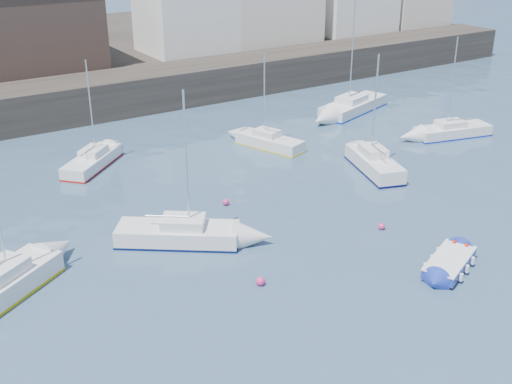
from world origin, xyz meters
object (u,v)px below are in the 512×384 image
sailboat_c (374,163)px  buoy_far (226,205)px  buoy_near (260,285)px  sailboat_a (0,287)px  blue_dinghy (449,263)px  sailboat_d (452,131)px  sailboat_b (178,233)px  sailboat_g (353,106)px  buoy_mid (381,229)px  sailboat_h (92,161)px  sailboat_f (269,141)px

sailboat_c → buoy_far: bearing=176.5°
buoy_near → buoy_far: size_ratio=1.12×
sailboat_a → sailboat_c: size_ratio=1.08×
blue_dinghy → sailboat_d: sailboat_d is taller
blue_dinghy → sailboat_b: bearing=135.5°
blue_dinghy → buoy_near: (-8.04, 3.62, -0.37)m
blue_dinghy → sailboat_a: (-18.00, 8.75, 0.19)m
sailboat_c → sailboat_g: sailboat_g is taller
sailboat_g → buoy_mid: 21.30m
buoy_far → buoy_near: bearing=-109.9°
sailboat_g → buoy_far: sailboat_g is taller
sailboat_b → sailboat_h: sailboat_b is taller
sailboat_g → sailboat_a: bearing=-157.0°
sailboat_c → buoy_far: (-10.54, 0.64, -0.56)m
buoy_near → sailboat_c: bearing=29.1°
blue_dinghy → sailboat_c: bearing=63.9°
buoy_mid → sailboat_d: bearing=29.7°
sailboat_h → buoy_far: bearing=-65.9°
sailboat_c → buoy_far: 10.58m
sailboat_f → buoy_mid: bearing=-98.5°
sailboat_h → buoy_far: sailboat_h is taller
sailboat_d → buoy_mid: (-14.70, -8.38, -0.44)m
sailboat_b → buoy_far: sailboat_b is taller
blue_dinghy → buoy_far: bearing=113.4°
blue_dinghy → sailboat_d: bearing=41.3°
sailboat_c → buoy_near: (-13.48, -7.49, -0.56)m
sailboat_a → sailboat_g: sailboat_g is taller
sailboat_d → sailboat_h: 25.75m
sailboat_b → sailboat_d: (24.27, 3.98, -0.07)m
buoy_mid → sailboat_b: bearing=155.3°
sailboat_g → sailboat_h: (-22.35, -0.44, -0.07)m
sailboat_g → sailboat_h: sailboat_g is taller
sailboat_f → sailboat_g: 11.22m
sailboat_b → sailboat_g: (22.25, 12.72, 0.01)m
sailboat_d → sailboat_g: size_ratio=0.80×
sailboat_a → sailboat_f: sailboat_a is taller
sailboat_a → sailboat_d: size_ratio=1.09×
sailboat_a → buoy_near: (9.96, -5.13, -0.56)m
sailboat_b → sailboat_g: 25.63m
sailboat_b → buoy_far: bearing=31.6°
sailboat_f → sailboat_d: bearing=-22.4°
sailboat_b → sailboat_h: bearing=90.5°
sailboat_c → sailboat_h: size_ratio=1.07×
buoy_near → sailboat_f: bearing=55.0°
sailboat_c → sailboat_h: (-14.88, 10.32, -0.11)m
sailboat_b → buoy_near: 5.70m
sailboat_a → sailboat_f: 22.42m
sailboat_d → blue_dinghy: bearing=-138.7°
sailboat_g → sailboat_c: bearing=-124.8°
sailboat_g → sailboat_h: bearing=-178.9°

